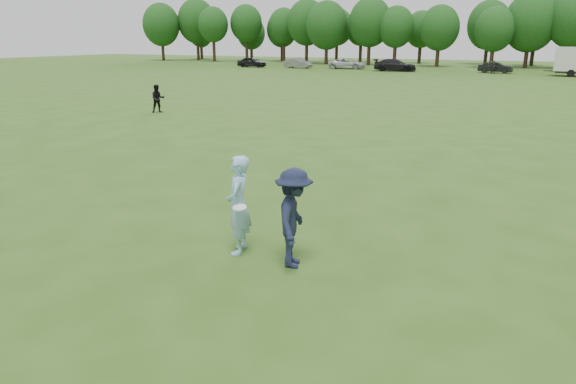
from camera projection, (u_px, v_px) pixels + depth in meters
The scene contains 12 objects.
ground at pixel (233, 242), 10.96m from camera, with size 200.00×200.00×0.00m, color #2D4E16.
thrower at pixel (238, 205), 10.19m from camera, with size 0.73×0.48×2.01m, color #94C7E5.
defender at pixel (294, 218), 9.59m from camera, with size 1.24×0.71×1.92m, color #181E36.
player_far_a at pixel (158, 99), 29.72m from camera, with size 0.78×0.61×1.61m, color black.
player_far_d at pixel (493, 67), 61.88m from camera, with size 1.42×0.45×1.53m, color #292929.
car_a at pixel (252, 62), 75.84m from camera, with size 1.72×4.27×1.46m, color black.
car_b at pixel (298, 63), 73.61m from camera, with size 1.47×4.21×1.39m, color slate.
car_c at pixel (347, 64), 71.79m from camera, with size 2.39×5.18×1.44m, color silver.
car_d at pixel (395, 65), 66.68m from camera, with size 2.20×5.41×1.57m, color black.
car_f at pixel (495, 68), 63.35m from camera, with size 1.40×4.01×1.32m, color black.
disc_in_play at pixel (240, 207), 9.82m from camera, with size 0.30×0.30×0.09m.
treeline at pixel (531, 23), 74.11m from camera, with size 130.35×18.39×11.74m.
Camera 1 is at (5.53, -8.63, 4.19)m, focal length 32.00 mm.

